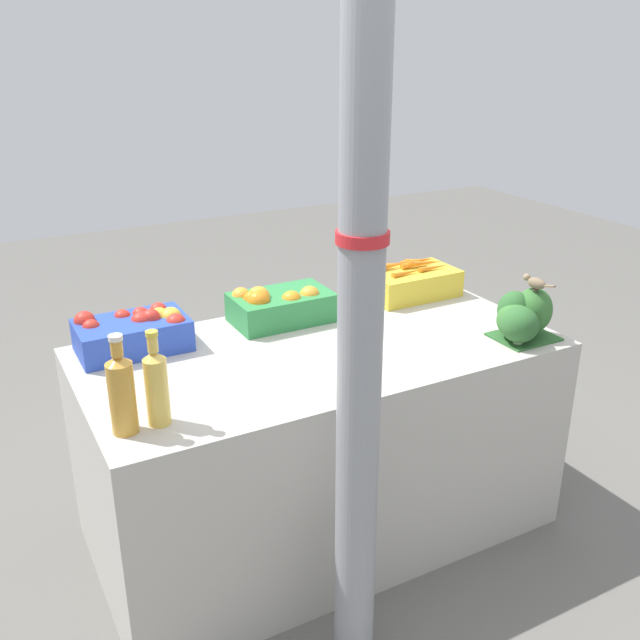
{
  "coord_description": "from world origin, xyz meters",
  "views": [
    {
      "loc": [
        -1.1,
        -2.04,
        1.8
      ],
      "look_at": [
        0.0,
        0.0,
        0.87
      ],
      "focal_mm": 40.0,
      "sensor_mm": 36.0,
      "label": 1
    }
  ],
  "objects_px": {
    "apple_crate": "(134,331)",
    "juice_bottle_golden": "(157,386)",
    "orange_crate": "(279,305)",
    "broccoli_pile": "(522,317)",
    "juice_bottle_amber": "(122,392)",
    "carrot_crate": "(411,282)",
    "sparrow_bird": "(535,283)",
    "support_pole": "(362,254)"
  },
  "relations": [
    {
      "from": "support_pole",
      "to": "apple_crate",
      "type": "height_order",
      "value": "support_pole"
    },
    {
      "from": "broccoli_pile",
      "to": "juice_bottle_golden",
      "type": "bearing_deg",
      "value": 178.63
    },
    {
      "from": "orange_crate",
      "to": "broccoli_pile",
      "type": "distance_m",
      "value": 0.9
    },
    {
      "from": "juice_bottle_golden",
      "to": "broccoli_pile",
      "type": "bearing_deg",
      "value": -1.37
    },
    {
      "from": "broccoli_pile",
      "to": "juice_bottle_amber",
      "type": "bearing_deg",
      "value": 178.72
    },
    {
      "from": "apple_crate",
      "to": "sparrow_bird",
      "type": "height_order",
      "value": "sparrow_bird"
    },
    {
      "from": "orange_crate",
      "to": "sparrow_bird",
      "type": "distance_m",
      "value": 0.95
    },
    {
      "from": "support_pole",
      "to": "broccoli_pile",
      "type": "distance_m",
      "value": 1.05
    },
    {
      "from": "support_pole",
      "to": "orange_crate",
      "type": "bearing_deg",
      "value": 78.02
    },
    {
      "from": "orange_crate",
      "to": "juice_bottle_amber",
      "type": "distance_m",
      "value": 0.9
    },
    {
      "from": "broccoli_pile",
      "to": "juice_bottle_golden",
      "type": "xyz_separation_m",
      "value": [
        -1.33,
        0.03,
        0.03
      ]
    },
    {
      "from": "sparrow_bird",
      "to": "carrot_crate",
      "type": "bearing_deg",
      "value": 0.38
    },
    {
      "from": "support_pole",
      "to": "juice_bottle_golden",
      "type": "bearing_deg",
      "value": 139.9
    },
    {
      "from": "juice_bottle_golden",
      "to": "sparrow_bird",
      "type": "height_order",
      "value": "juice_bottle_golden"
    },
    {
      "from": "carrot_crate",
      "to": "sparrow_bird",
      "type": "xyz_separation_m",
      "value": [
        0.11,
        -0.59,
        0.15
      ]
    },
    {
      "from": "support_pole",
      "to": "juice_bottle_golden",
      "type": "xyz_separation_m",
      "value": [
        -0.44,
        0.37,
        -0.42
      ]
    },
    {
      "from": "apple_crate",
      "to": "broccoli_pile",
      "type": "relative_size",
      "value": 1.54
    },
    {
      "from": "orange_crate",
      "to": "juice_bottle_amber",
      "type": "relative_size",
      "value": 1.29
    },
    {
      "from": "sparrow_bird",
      "to": "juice_bottle_golden",
      "type": "bearing_deg",
      "value": 77.69
    },
    {
      "from": "juice_bottle_amber",
      "to": "sparrow_bird",
      "type": "relative_size",
      "value": 2.16
    },
    {
      "from": "juice_bottle_golden",
      "to": "apple_crate",
      "type": "bearing_deg",
      "value": 82.14
    },
    {
      "from": "support_pole",
      "to": "broccoli_pile",
      "type": "relative_size",
      "value": 10.71
    },
    {
      "from": "sparrow_bird",
      "to": "juice_bottle_amber",
      "type": "bearing_deg",
      "value": 77.81
    },
    {
      "from": "carrot_crate",
      "to": "broccoli_pile",
      "type": "bearing_deg",
      "value": -82.39
    },
    {
      "from": "orange_crate",
      "to": "juice_bottle_golden",
      "type": "height_order",
      "value": "juice_bottle_golden"
    },
    {
      "from": "apple_crate",
      "to": "carrot_crate",
      "type": "height_order",
      "value": "same"
    },
    {
      "from": "carrot_crate",
      "to": "juice_bottle_amber",
      "type": "xyz_separation_m",
      "value": [
        -1.35,
        -0.54,
        0.06
      ]
    },
    {
      "from": "broccoli_pile",
      "to": "sparrow_bird",
      "type": "bearing_deg",
      "value": -16.13
    },
    {
      "from": "carrot_crate",
      "to": "sparrow_bird",
      "type": "distance_m",
      "value": 0.62
    },
    {
      "from": "broccoli_pile",
      "to": "orange_crate",
      "type": "bearing_deg",
      "value": 140.75
    },
    {
      "from": "support_pole",
      "to": "orange_crate",
      "type": "height_order",
      "value": "support_pole"
    },
    {
      "from": "carrot_crate",
      "to": "support_pole",
      "type": "bearing_deg",
      "value": -131.72
    },
    {
      "from": "apple_crate",
      "to": "juice_bottle_golden",
      "type": "xyz_separation_m",
      "value": [
        -0.08,
        -0.55,
        0.05
      ]
    },
    {
      "from": "orange_crate",
      "to": "carrot_crate",
      "type": "bearing_deg",
      "value": 0.53
    },
    {
      "from": "support_pole",
      "to": "juice_bottle_amber",
      "type": "bearing_deg",
      "value": 145.42
    },
    {
      "from": "support_pole",
      "to": "carrot_crate",
      "type": "distance_m",
      "value": 1.31
    },
    {
      "from": "orange_crate",
      "to": "carrot_crate",
      "type": "distance_m",
      "value": 0.62
    },
    {
      "from": "orange_crate",
      "to": "apple_crate",
      "type": "bearing_deg",
      "value": 179.24
    },
    {
      "from": "carrot_crate",
      "to": "juice_bottle_amber",
      "type": "distance_m",
      "value": 1.45
    },
    {
      "from": "apple_crate",
      "to": "sparrow_bird",
      "type": "xyz_separation_m",
      "value": [
        1.29,
        -0.59,
        0.15
      ]
    },
    {
      "from": "apple_crate",
      "to": "juice_bottle_amber",
      "type": "relative_size",
      "value": 1.29
    },
    {
      "from": "apple_crate",
      "to": "orange_crate",
      "type": "bearing_deg",
      "value": -0.76
    }
  ]
}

